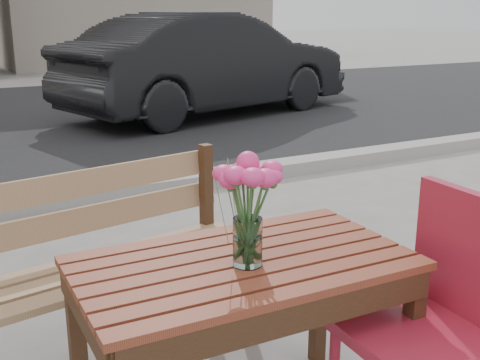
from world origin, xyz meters
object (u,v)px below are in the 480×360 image
object	(u,v)px
main_vase	(248,196)
parked_car	(209,64)
main_table	(243,290)
red_chair	(437,309)

from	to	relation	value
main_vase	parked_car	distance (m)	6.88
main_table	red_chair	distance (m)	0.63
red_chair	main_table	bearing A→B (deg)	-121.05
main_vase	parked_car	size ratio (longest dim) A/B	0.08
red_chair	main_vase	size ratio (longest dim) A/B	2.43
main_vase	red_chair	bearing A→B (deg)	-29.06
main_table	parked_car	bearing A→B (deg)	66.54
main_table	red_chair	world-z (taller)	red_chair
red_chair	main_vase	xyz separation A→B (m)	(-0.53, 0.30, 0.38)
red_chair	main_vase	bearing A→B (deg)	-116.82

